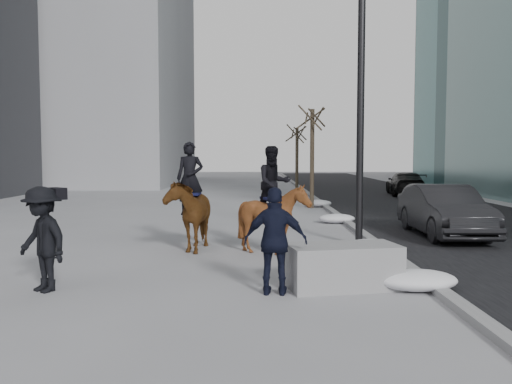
{
  "coord_description": "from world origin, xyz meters",
  "views": [
    {
      "loc": [
        -0.03,
        -10.03,
        2.29
      ],
      "look_at": [
        0.0,
        1.2,
        1.5
      ],
      "focal_mm": 38.0,
      "sensor_mm": 36.0,
      "label": 1
    }
  ],
  "objects_px": {
    "planter": "(343,266)",
    "mounted_left": "(190,209)",
    "car_near": "(444,211)",
    "mounted_right": "(274,211)"
  },
  "relations": [
    {
      "from": "planter",
      "to": "mounted_left",
      "type": "xyz_separation_m",
      "value": [
        -3.07,
        3.8,
        0.59
      ]
    },
    {
      "from": "car_near",
      "to": "mounted_right",
      "type": "distance_m",
      "value": 5.52
    },
    {
      "from": "mounted_left",
      "to": "car_near",
      "type": "bearing_deg",
      "value": 16.34
    },
    {
      "from": "planter",
      "to": "mounted_right",
      "type": "bearing_deg",
      "value": 108.82
    },
    {
      "from": "mounted_right",
      "to": "planter",
      "type": "bearing_deg",
      "value": -71.18
    },
    {
      "from": "mounted_left",
      "to": "mounted_right",
      "type": "distance_m",
      "value": 2.1
    },
    {
      "from": "car_near",
      "to": "mounted_left",
      "type": "relative_size",
      "value": 1.69
    },
    {
      "from": "planter",
      "to": "car_near",
      "type": "relative_size",
      "value": 0.43
    },
    {
      "from": "planter",
      "to": "mounted_left",
      "type": "height_order",
      "value": "mounted_left"
    },
    {
      "from": "car_near",
      "to": "mounted_left",
      "type": "height_order",
      "value": "mounted_left"
    }
  ]
}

